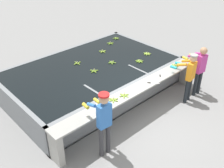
{
  "coord_description": "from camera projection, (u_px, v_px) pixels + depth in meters",
  "views": [
    {
      "loc": [
        -4.65,
        -3.8,
        4.77
      ],
      "look_at": [
        0.0,
        1.18,
        0.63
      ],
      "focal_mm": 42.0,
      "sensor_mm": 36.0,
      "label": 1
    }
  ],
  "objects": [
    {
      "name": "ground_plane",
      "position": [
        140.0,
        118.0,
        7.56
      ],
      "size": [
        80.0,
        80.0,
        0.0
      ],
      "primitive_type": "plane",
      "color": "gray",
      "rests_on": "ground"
    },
    {
      "name": "wash_tank",
      "position": [
        92.0,
        78.0,
        8.67
      ],
      "size": [
        5.45,
        3.4,
        0.9
      ],
      "color": "gray",
      "rests_on": "ground"
    },
    {
      "name": "work_ledge",
      "position": [
        135.0,
        96.0,
        7.36
      ],
      "size": [
        5.45,
        0.45,
        0.9
      ],
      "color": "#9E9E99",
      "rests_on": "ground"
    },
    {
      "name": "worker_0",
      "position": [
        103.0,
        118.0,
        5.88
      ],
      "size": [
        0.44,
        0.74,
        1.73
      ],
      "color": "#38383D",
      "rests_on": "ground"
    },
    {
      "name": "worker_1",
      "position": [
        190.0,
        74.0,
        7.84
      ],
      "size": [
        0.47,
        0.74,
        1.6
      ],
      "color": "#1E2328",
      "rests_on": "ground"
    },
    {
      "name": "worker_2",
      "position": [
        200.0,
        67.0,
        8.15
      ],
      "size": [
        0.46,
        0.73,
        1.66
      ],
      "color": "#1E2328",
      "rests_on": "ground"
    },
    {
      "name": "banana_bunch_floating_0",
      "position": [
        77.0,
        63.0,
        8.55
      ],
      "size": [
        0.28,
        0.28,
        0.08
      ],
      "color": "#8CB738",
      "rests_on": "wash_tank"
    },
    {
      "name": "banana_bunch_floating_1",
      "position": [
        116.0,
        38.0,
        10.42
      ],
      "size": [
        0.27,
        0.28,
        0.08
      ],
      "color": "#75A333",
      "rests_on": "wash_tank"
    },
    {
      "name": "banana_bunch_floating_2",
      "position": [
        110.0,
        43.0,
        9.99
      ],
      "size": [
        0.28,
        0.27,
        0.08
      ],
      "color": "#7FAD33",
      "rests_on": "wash_tank"
    },
    {
      "name": "banana_bunch_floating_3",
      "position": [
        147.0,
        54.0,
        9.17
      ],
      "size": [
        0.28,
        0.28,
        0.08
      ],
      "color": "#9EC642",
      "rests_on": "wash_tank"
    },
    {
      "name": "banana_bunch_floating_4",
      "position": [
        94.0,
        71.0,
        8.1
      ],
      "size": [
        0.27,
        0.27,
        0.08
      ],
      "color": "#7FAD33",
      "rests_on": "wash_tank"
    },
    {
      "name": "banana_bunch_floating_5",
      "position": [
        103.0,
        51.0,
        9.35
      ],
      "size": [
        0.28,
        0.27,
        0.08
      ],
      "color": "#9EC642",
      "rests_on": "wash_tank"
    },
    {
      "name": "banana_bunch_floating_6",
      "position": [
        112.0,
        62.0,
        8.59
      ],
      "size": [
        0.28,
        0.27,
        0.08
      ],
      "color": "#75A333",
      "rests_on": "wash_tank"
    },
    {
      "name": "banana_bunch_floating_7",
      "position": [
        139.0,
        61.0,
        8.67
      ],
      "size": [
        0.28,
        0.27,
        0.08
      ],
      "color": "#7FAD33",
      "rests_on": "wash_tank"
    },
    {
      "name": "banana_bunch_ledge_0",
      "position": [
        114.0,
        100.0,
        6.75
      ],
      "size": [
        0.28,
        0.28,
        0.08
      ],
      "color": "#93BC3D",
      "rests_on": "work_ledge"
    },
    {
      "name": "banana_bunch_ledge_1",
      "position": [
        175.0,
        65.0,
        8.39
      ],
      "size": [
        0.27,
        0.28,
        0.08
      ],
      "color": "#9EC642",
      "rests_on": "work_ledge"
    },
    {
      "name": "banana_bunch_ledge_2",
      "position": [
        124.0,
        95.0,
        6.92
      ],
      "size": [
        0.28,
        0.28,
        0.08
      ],
      "color": "#93BC3D",
      "rests_on": "work_ledge"
    },
    {
      "name": "knife_0",
      "position": [
        152.0,
        83.0,
        7.48
      ],
      "size": [
        0.24,
        0.29,
        0.02
      ],
      "color": "silver",
      "rests_on": "work_ledge"
    },
    {
      "name": "knife_1",
      "position": [
        160.0,
        75.0,
        7.9
      ],
      "size": [
        0.28,
        0.26,
        0.02
      ],
      "color": "silver",
      "rests_on": "work_ledge"
    }
  ]
}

